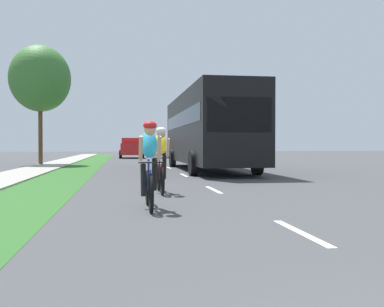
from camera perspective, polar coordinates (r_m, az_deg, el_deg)
name	(u,v)px	position (r m, az deg, el deg)	size (l,w,h in m)	color
ground_plane	(171,169)	(21.22, -2.71, -2.03)	(120.00, 120.00, 0.00)	#424244
grass_verge	(78,170)	(21.20, -14.67, -2.05)	(1.95, 70.00, 0.01)	#2D6026
sidewalk_concrete	(35,170)	(21.47, -19.74, -2.04)	(1.86, 70.00, 0.10)	#9E998E
lane_markings_center	(164,165)	(25.19, -3.71, -1.53)	(0.12, 52.20, 0.01)	white
cyclist_lead	(149,164)	(7.92, -5.59, -1.39)	(0.42, 1.72, 1.58)	black
cyclist_trailing	(160,159)	(10.56, -4.14, -0.77)	(0.42, 1.72, 1.58)	black
bus_black	(207,127)	(20.40, 1.95, 3.41)	(2.78, 11.60, 3.48)	black
suv_red	(131,147)	(39.66, -7.91, 0.79)	(2.15, 4.70, 1.79)	red
sedan_white	(156,148)	(51.93, -4.69, 0.67)	(1.98, 4.30, 1.52)	silver
street_tree_near	(40,79)	(27.32, -19.17, 9.18)	(3.50, 3.50, 6.96)	brown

